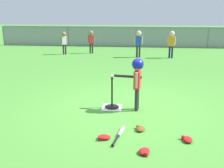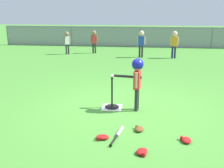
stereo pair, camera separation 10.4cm
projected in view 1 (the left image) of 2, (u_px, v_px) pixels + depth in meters
The scene contains 15 objects.
ground_plane at pixel (127, 108), 5.99m from camera, with size 60.00×60.00×0.00m, color #478C33.
home_plate at pixel (112, 107), 6.04m from camera, with size 0.44×0.44×0.01m, color white.
batting_tee at pixel (112, 103), 6.01m from camera, with size 0.32×0.32×0.70m.
baseball_on_tee at pixel (112, 76), 5.84m from camera, with size 0.07×0.07×0.07m, color white.
batter_child at pixel (137, 74), 5.67m from camera, with size 0.63×0.33×1.15m.
fielder_deep_right at pixel (172, 41), 11.82m from camera, with size 0.34×0.24×1.20m.
fielder_deep_center at pixel (64, 40), 12.76m from camera, with size 0.30×0.22×1.09m.
fielder_deep_left at pixel (139, 40), 11.99m from camera, with size 0.36×0.24×1.20m.
fielder_near_left at pixel (91, 39), 13.08m from camera, with size 0.32×0.22×1.11m.
spare_bat_silver at pixel (120, 133), 4.73m from camera, with size 0.19×0.72×0.06m.
glove_by_plate at pixel (140, 129), 4.89m from camera, with size 0.21×0.25×0.07m.
glove_near_bats at pixel (104, 137), 4.57m from camera, with size 0.23×0.18×0.07m.
glove_tossed_aside at pixel (188, 139), 4.49m from camera, with size 0.17×0.22×0.07m.
glove_outfield_drop at pixel (144, 151), 4.12m from camera, with size 0.24×0.27×0.07m.
outfield_fence at pixel (136, 36), 15.30m from camera, with size 16.06×0.06×1.15m.
Camera 1 is at (0.25, -5.62, 2.16)m, focal length 42.87 mm.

